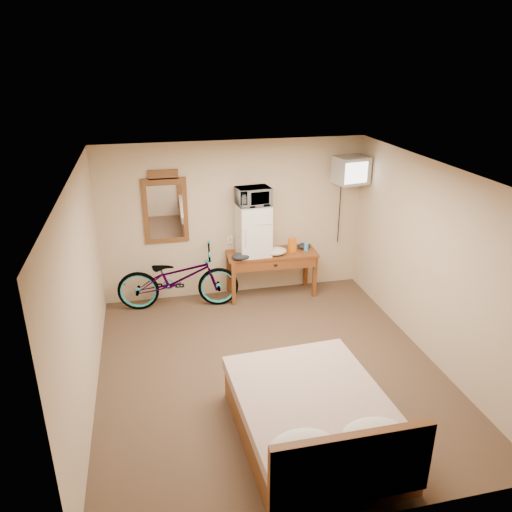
# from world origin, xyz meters

# --- Properties ---
(room) EXTENTS (4.60, 4.64, 2.50)m
(room) POSITION_xyz_m (-0.00, 0.00, 1.25)
(room) COLOR #4D3326
(room) RESTS_ON ground
(desk) EXTENTS (1.46, 0.63, 0.75)m
(desk) POSITION_xyz_m (0.55, 2.00, 0.64)
(desk) COLOR brown
(desk) RESTS_ON floor
(mini_fridge) EXTENTS (0.51, 0.50, 0.80)m
(mini_fridge) POSITION_xyz_m (0.25, 2.03, 1.15)
(mini_fridge) COLOR white
(mini_fridge) RESTS_ON desk
(microwave) EXTENTS (0.54, 0.40, 0.28)m
(microwave) POSITION_xyz_m (0.25, 2.03, 1.69)
(microwave) COLOR white
(microwave) RESTS_ON mini_fridge
(snack_bag) EXTENTS (0.13, 0.10, 0.23)m
(snack_bag) POSITION_xyz_m (0.87, 1.98, 0.87)
(snack_bag) COLOR orange
(snack_bag) RESTS_ON desk
(blue_cup) EXTENTS (0.07, 0.07, 0.12)m
(blue_cup) POSITION_xyz_m (1.10, 1.98, 0.81)
(blue_cup) COLOR #4493E8
(blue_cup) RESTS_ON desk
(cloth_cream) EXTENTS (0.37, 0.29, 0.11)m
(cloth_cream) POSITION_xyz_m (0.57, 1.93, 0.81)
(cloth_cream) COLOR beige
(cloth_cream) RESTS_ON desk
(cloth_dark_a) EXTENTS (0.28, 0.21, 0.11)m
(cloth_dark_a) POSITION_xyz_m (0.01, 1.84, 0.80)
(cloth_dark_a) COLOR black
(cloth_dark_a) RESTS_ON desk
(cloth_dark_b) EXTENTS (0.21, 0.17, 0.09)m
(cloth_dark_b) POSITION_xyz_m (1.10, 2.07, 0.80)
(cloth_dark_b) COLOR black
(cloth_dark_b) RESTS_ON desk
(crt_television) EXTENTS (0.55, 0.62, 0.42)m
(crt_television) POSITION_xyz_m (1.80, 2.02, 2.02)
(crt_television) COLOR black
(crt_television) RESTS_ON room
(wall_mirror) EXTENTS (0.67, 0.04, 1.13)m
(wall_mirror) POSITION_xyz_m (-1.07, 2.27, 1.52)
(wall_mirror) COLOR brown
(wall_mirror) RESTS_ON room
(bicycle) EXTENTS (1.91, 0.82, 0.98)m
(bicycle) POSITION_xyz_m (-0.96, 1.95, 0.49)
(bicycle) COLOR black
(bicycle) RESTS_ON floor
(bed) EXTENTS (1.53, 1.99, 0.90)m
(bed) POSITION_xyz_m (0.11, -1.38, 0.30)
(bed) COLOR brown
(bed) RESTS_ON floor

